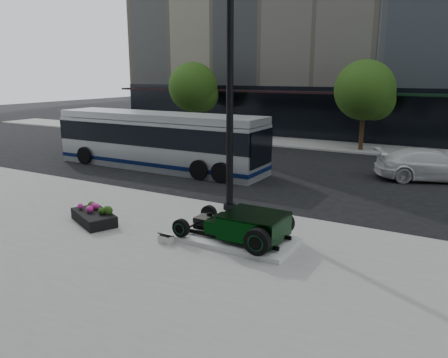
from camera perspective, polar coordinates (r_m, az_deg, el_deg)
The scene contains 11 objects.
ground at distance 18.03m, azimuth 5.05°, elevation -2.35°, with size 120.00×120.00×0.00m, color black.
sidewalk_near at distance 10.15m, azimuth -21.72°, elevation -16.16°, with size 70.00×17.00×0.12m, color gray.
sidewalk_far at distance 31.02m, azimuth 15.97°, elevation 4.03°, with size 70.00×4.00×0.12m, color gray.
street_trees at distance 29.50m, azimuth 18.19°, elevation 10.67°, with size 29.80×3.80×5.70m.
display_plinth at distance 12.93m, azimuth 1.74°, elevation -7.92°, with size 3.40×1.80×0.15m, color silver.
hot_rod at distance 12.61m, azimuth 3.10°, elevation -6.06°, with size 3.22×2.00×0.81m.
info_plaque at distance 12.99m, azimuth -7.58°, elevation -7.69°, with size 0.41×0.32×0.31m.
lamppost at distance 15.26m, azimuth 0.76°, elevation 9.69°, with size 0.45×0.45×8.17m.
flower_planter at distance 15.10m, azimuth -16.65°, elevation -4.71°, with size 2.07×1.60×0.60m.
transit_bus at distance 23.60m, azimuth -8.52°, elevation 5.04°, with size 12.12×2.88×2.92m.
white_sedan at distance 22.82m, azimuth 25.44°, elevation 1.66°, with size 2.06×5.06×1.47m, color silver.
Camera 1 is at (7.16, -15.79, 4.94)m, focal length 35.00 mm.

